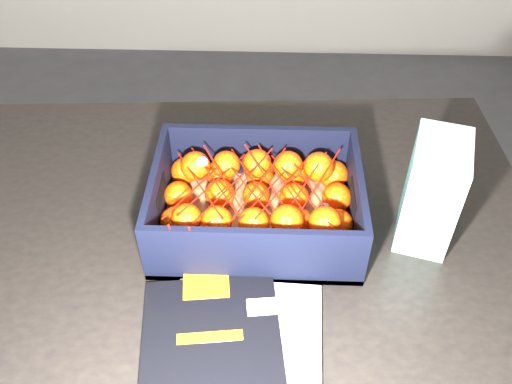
{
  "coord_description": "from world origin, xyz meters",
  "views": [
    {
      "loc": [
        0.44,
        -0.93,
        1.5
      ],
      "look_at": [
        0.41,
        -0.25,
        0.86
      ],
      "focal_mm": 38.72,
      "sensor_mm": 36.0,
      "label": 1
    }
  ],
  "objects_px": {
    "table": "(225,257)",
    "retail_carton": "(432,192)",
    "magazine_stack": "(228,357)",
    "produce_crate": "(257,209)"
  },
  "relations": [
    {
      "from": "table",
      "to": "retail_carton",
      "type": "xyz_separation_m",
      "value": [
        0.37,
        -0.01,
        0.2
      ]
    },
    {
      "from": "magazine_stack",
      "to": "retail_carton",
      "type": "relative_size",
      "value": 1.56
    },
    {
      "from": "table",
      "to": "retail_carton",
      "type": "height_order",
      "value": "retail_carton"
    },
    {
      "from": "table",
      "to": "produce_crate",
      "type": "xyz_separation_m",
      "value": [
        0.06,
        -0.0,
        0.14
      ]
    },
    {
      "from": "table",
      "to": "magazine_stack",
      "type": "bearing_deg",
      "value": -83.66
    },
    {
      "from": "produce_crate",
      "to": "retail_carton",
      "type": "bearing_deg",
      "value": -1.44
    },
    {
      "from": "produce_crate",
      "to": "retail_carton",
      "type": "distance_m",
      "value": 0.31
    },
    {
      "from": "table",
      "to": "produce_crate",
      "type": "height_order",
      "value": "produce_crate"
    },
    {
      "from": "magazine_stack",
      "to": "retail_carton",
      "type": "distance_m",
      "value": 0.44
    },
    {
      "from": "table",
      "to": "magazine_stack",
      "type": "xyz_separation_m",
      "value": [
        0.03,
        -0.28,
        0.11
      ]
    }
  ]
}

